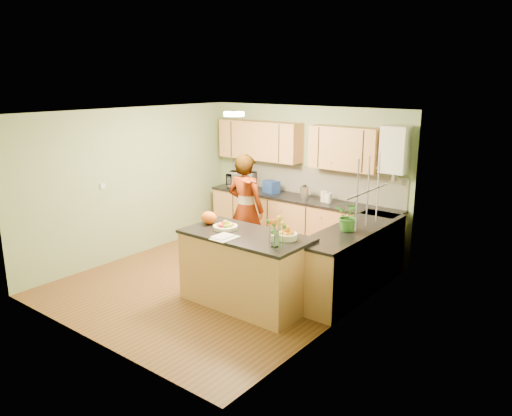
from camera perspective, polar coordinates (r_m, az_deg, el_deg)
The scene contains 28 objects.
floor at distance 7.60m, azimuth -3.81°, elevation -8.30°, with size 4.50×4.50×0.00m, color brown.
ceiling at distance 7.02m, azimuth -4.15°, elevation 10.86°, with size 4.00×4.50×0.02m, color silver.
wall_back at distance 8.97m, azimuth 5.68°, elevation 3.57°, with size 4.00×0.02×2.50m, color gray.
wall_front at distance 5.80m, azimuth -19.00°, elevation -3.30°, with size 4.00×0.02×2.50m, color gray.
wall_left at distance 8.64m, azimuth -13.91°, elevation 2.80°, with size 0.02×4.50×2.50m, color gray.
wall_right at distance 6.10m, azimuth 10.18°, elevation -1.86°, with size 0.02×4.50×2.50m, color gray.
back_counter at distance 8.85m, azimuth 5.06°, elevation -1.75°, with size 3.64×0.62×0.94m.
right_counter at distance 7.19m, azimuth 10.99°, elevation -5.88°, with size 0.62×2.24×0.94m.
splashback at distance 8.91m, azimuth 6.17°, elevation 3.16°, with size 3.60×0.02×0.52m, color white.
upper_cabinets at distance 8.83m, azimuth 4.21°, elevation 7.37°, with size 3.20×0.34×0.70m.
boiler at distance 7.95m, azimuth 15.62°, elevation 6.42°, with size 0.40×0.30×0.86m.
window_right at distance 6.55m, azimuth 12.71°, elevation 1.86°, with size 0.01×1.30×1.05m.
light_switch at distance 8.27m, azimuth -17.11°, elevation 2.42°, with size 0.02×0.09×0.09m, color silver.
ceiling_lamp at distance 7.25m, azimuth -2.53°, elevation 10.69°, with size 0.30×0.30×0.07m.
peninsula_island at distance 6.69m, azimuth -1.18°, elevation -6.99°, with size 1.72×0.88×0.98m.
fruit_dish at distance 6.73m, azimuth -3.52°, elevation -2.03°, with size 0.33×0.33×0.12m.
orange_bowl at distance 6.30m, azimuth 3.54°, elevation -3.00°, with size 0.27×0.27×0.16m.
flower_vase at distance 5.95m, azimuth 2.17°, elevation -1.80°, with size 0.24×0.24×0.44m.
orange_bag at distance 6.98m, azimuth -5.41°, elevation -1.11°, with size 0.23×0.20×0.18m, color orange.
papers at distance 6.37m, azimuth -3.61°, elevation -3.40°, with size 0.25×0.34×0.01m, color silver.
violinist at distance 8.07m, azimuth -1.18°, elevation -0.13°, with size 0.66×0.43×1.81m, color tan.
violin at distance 7.66m, azimuth -1.08°, elevation 3.22°, with size 0.62×0.25×0.12m, color #4B1304, non-canonical shape.
microwave at distance 9.51m, azimuth -1.65°, elevation 3.24°, with size 0.52×0.35×0.29m, color silver.
blue_box at distance 9.04m, azimuth 1.76°, elevation 2.43°, with size 0.27×0.20×0.22m, color navy.
kettle at distance 8.64m, azimuth 5.57°, elevation 1.83°, with size 0.15×0.15×0.28m.
jar_cream at distance 8.47m, azimuth 7.80°, elevation 1.32°, with size 0.12×0.12×0.18m, color beige.
jar_white at distance 8.40m, azimuth 8.30°, elevation 1.14°, with size 0.10×0.10×0.16m, color silver.
potted_plant at distance 6.84m, azimuth 10.63°, elevation -0.93°, with size 0.38×0.33×0.42m, color #337426.
Camera 1 is at (4.69, -5.20, 2.95)m, focal length 35.00 mm.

